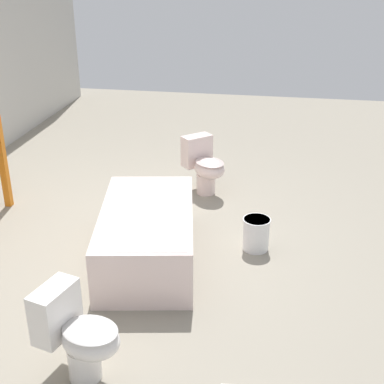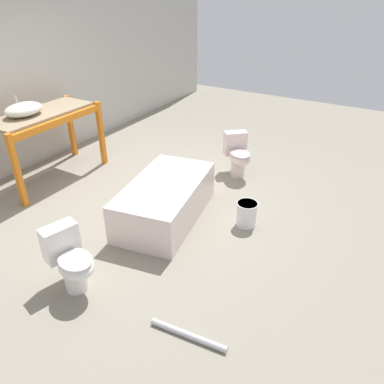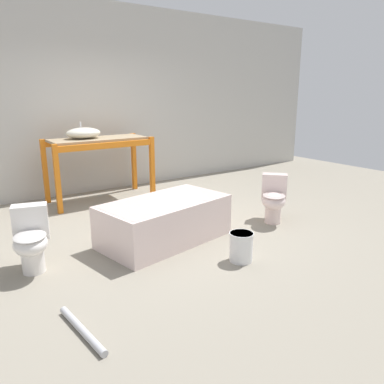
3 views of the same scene
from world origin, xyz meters
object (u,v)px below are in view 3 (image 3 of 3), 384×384
at_px(sink_basin, 83,133).
at_px(toilet_far, 274,198).
at_px(bathtub_main, 165,218).
at_px(toilet_near, 31,239).
at_px(bucket_white, 241,246).

height_order(sink_basin, toilet_far, sink_basin).
relative_size(sink_basin, toilet_far, 0.84).
height_order(bathtub_main, toilet_near, toilet_near).
xyz_separation_m(bathtub_main, toilet_far, (1.55, -0.27, 0.05)).
height_order(bathtub_main, bucket_white, bathtub_main).
relative_size(bathtub_main, toilet_far, 2.55).
bearing_deg(bathtub_main, sink_basin, 83.68).
bearing_deg(toilet_near, toilet_far, 9.00).
bearing_deg(toilet_near, bucket_white, -13.40).
distance_m(toilet_far, bucket_white, 1.38).
xyz_separation_m(sink_basin, bathtub_main, (0.16, -2.18, -0.82)).
xyz_separation_m(bathtub_main, bucket_white, (0.36, -0.94, -0.12)).
relative_size(toilet_near, bucket_white, 2.05).
bearing_deg(bucket_white, toilet_far, 29.33).
relative_size(sink_basin, bucket_white, 1.73).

